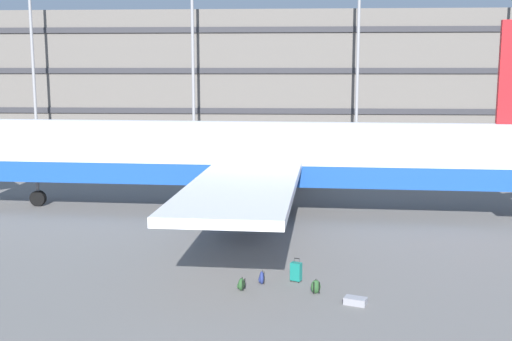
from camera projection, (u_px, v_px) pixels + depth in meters
The scene contains 11 objects.
ground_plane at pixel (246, 205), 37.17m from camera, with size 600.00×600.00×0.00m, color slate.
terminal_structure at pixel (273, 70), 87.80m from camera, with size 155.93×14.96×15.30m.
airliner at pixel (253, 157), 35.04m from camera, with size 37.85×30.60×10.35m.
light_mast_left at pixel (31, 22), 76.62m from camera, with size 1.80×0.50×23.47m.
light_mast_center_left at pixel (193, 36), 75.79m from camera, with size 1.80×0.50×20.20m.
light_mast_center_right at pixel (359, 27), 74.53m from camera, with size 1.80×0.50×22.15m.
suitcase_navy at pixel (296, 271), 23.73m from camera, with size 0.47×0.40×0.88m.
suitcase_red at pixel (355, 301), 21.46m from camera, with size 0.85×0.67×0.24m.
backpack_silver at pixel (262, 278), 23.47m from camera, with size 0.22×0.37×0.53m.
backpack_black at pixel (316, 287), 22.50m from camera, with size 0.39×0.35×0.55m.
backpack_small at pixel (241, 284), 22.81m from camera, with size 0.33×0.41×0.51m.
Camera 1 is at (2.61, -36.30, 7.87)m, focal length 44.60 mm.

